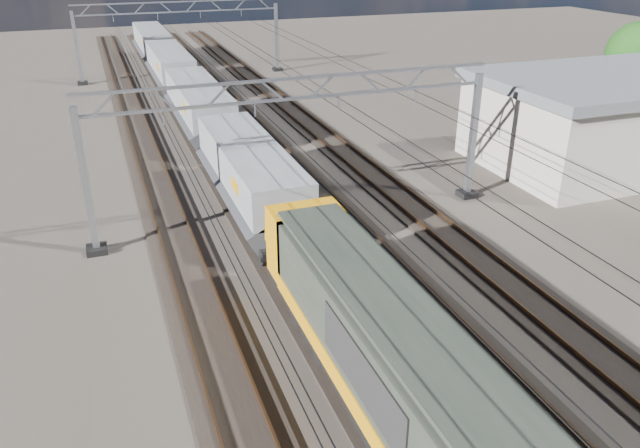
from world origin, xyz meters
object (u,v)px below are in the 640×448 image
object	(u,v)px
hopper_wagon_third	(170,67)
industrial_shed	(630,117)
catenary_gantry_mid	(299,146)
catenary_gantry_far	(181,36)
locomotive	(426,406)
hopper_wagon_fourth	(152,43)
hopper_wagon_lead	(250,174)
hopper_wagon_mid	(199,105)

from	to	relation	value
hopper_wagon_third	industrial_shed	xyz separation A→B (m)	(24.00, -27.98, 0.49)
catenary_gantry_mid	catenary_gantry_far	bearing A→B (deg)	90.00
locomotive	hopper_wagon_fourth	size ratio (longest dim) A/B	1.62
hopper_wagon_lead	catenary_gantry_far	bearing A→B (deg)	86.67
locomotive	hopper_wagon_lead	distance (m)	17.70
hopper_wagon_lead	industrial_shed	size ratio (longest dim) A/B	0.70
locomotive	hopper_wagon_fourth	distance (m)	60.30
locomotive	industrial_shed	size ratio (longest dim) A/B	1.13
locomotive	industrial_shed	distance (m)	30.07
hopper_wagon_mid	catenary_gantry_far	bearing A→B (deg)	84.35
catenary_gantry_far	hopper_wagon_mid	size ratio (longest dim) A/B	1.53
hopper_wagon_mid	locomotive	bearing A→B (deg)	-90.00
hopper_wagon_lead	hopper_wagon_mid	distance (m)	14.20
catenary_gantry_far	hopper_wagon_mid	bearing A→B (deg)	-95.65
hopper_wagon_lead	industrial_shed	bearing A→B (deg)	1.00
hopper_wagon_third	hopper_wagon_lead	bearing A→B (deg)	-90.00
hopper_wagon_mid	industrial_shed	world-z (taller)	industrial_shed
hopper_wagon_mid	hopper_wagon_lead	bearing A→B (deg)	-90.00
hopper_wagon_lead	hopper_wagon_mid	size ratio (longest dim) A/B	1.00
locomotive	industrial_shed	bearing A→B (deg)	37.05
catenary_gantry_mid	hopper_wagon_mid	xyz separation A→B (m)	(-2.00, 15.78, -1.67)
catenary_gantry_mid	catenary_gantry_far	world-z (taller)	same
catenary_gantry_mid	industrial_shed	world-z (taller)	catenary_gantry_mid
catenary_gantry_far	hopper_wagon_fourth	bearing A→B (deg)	103.74
hopper_wagon_lead	hopper_wagon_third	distance (m)	28.40
locomotive	catenary_gantry_mid	bearing A→B (deg)	82.93
catenary_gantry_mid	hopper_wagon_fourth	distance (m)	44.26
hopper_wagon_lead	hopper_wagon_third	world-z (taller)	same
hopper_wagon_third	catenary_gantry_far	bearing A→B (deg)	71.62
hopper_wagon_fourth	industrial_shed	xyz separation A→B (m)	(24.00, -42.18, 0.49)
industrial_shed	locomotive	bearing A→B (deg)	-142.95
catenary_gantry_mid	hopper_wagon_mid	world-z (taller)	catenary_gantry_mid
hopper_wagon_mid	hopper_wagon_third	world-z (taller)	same
hopper_wagon_mid	hopper_wagon_fourth	distance (m)	28.40
catenary_gantry_mid	hopper_wagon_mid	bearing A→B (deg)	97.22
catenary_gantry_mid	hopper_wagon_fourth	bearing A→B (deg)	92.59
catenary_gantry_mid	catenary_gantry_far	distance (m)	36.00
catenary_gantry_far	hopper_wagon_lead	bearing A→B (deg)	-93.33
hopper_wagon_mid	catenary_gantry_mid	bearing A→B (deg)	-82.78
catenary_gantry_far	hopper_wagon_mid	xyz separation A→B (m)	(-2.00, -20.22, -1.67)
catenary_gantry_mid	hopper_wagon_mid	distance (m)	15.99
hopper_wagon_third	hopper_wagon_mid	bearing A→B (deg)	-90.00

